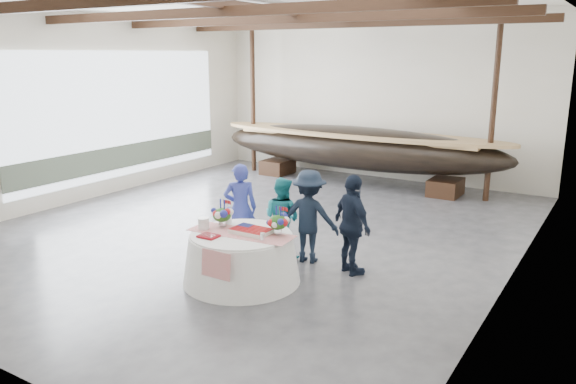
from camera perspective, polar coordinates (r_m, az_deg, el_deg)
The scene contains 14 objects.
floor at distance 11.74m, azimuth -3.00°, elevation -3.65°, with size 10.00×12.00×0.01m, color #3D3D42.
wall_back at distance 16.53m, azimuth 8.99°, elevation 9.26°, with size 10.00×0.02×4.50m, color silver.
wall_left at distance 14.70m, azimuth -19.51°, elevation 8.09°, with size 0.02×12.00×4.50m, color silver.
wall_right at distance 9.37m, azimuth 22.90°, elevation 4.92°, with size 0.02×12.00×4.50m, color silver.
ceiling at distance 11.24m, azimuth -3.31°, elevation 18.79°, with size 10.00×12.00×0.01m, color white.
pavilion_structure at distance 11.89m, azimuth -0.91°, elevation 16.14°, with size 9.80×11.76×4.50m.
open_bay at distance 15.35m, azimuth -16.36°, elevation 6.94°, with size 0.03×7.00×3.20m.
longboat_display at distance 15.61m, azimuth 6.86°, elevation 4.52°, with size 8.52×1.70×1.60m.
banquet_table at distance 8.97m, azimuth -4.75°, elevation -6.62°, with size 1.87×1.87×0.80m.
tabletop_items at distance 8.90m, azimuth -4.45°, elevation -3.04°, with size 1.77×0.95×0.40m.
guest_woman_blue at distance 10.15m, azimuth -4.86°, elevation -1.66°, with size 0.60×0.39×1.64m, color navy.
guest_woman_teal at distance 9.89m, azimuth -0.63°, elevation -2.62°, with size 0.70×0.55×1.45m, color teal.
guest_man_left at distance 9.66m, azimuth 2.15°, elevation -2.49°, with size 1.05×0.60×1.62m, color black.
guest_man_right at distance 9.17m, azimuth 6.55°, elevation -3.35°, with size 0.98×0.41×1.67m, color black.
Camera 1 is at (6.42, -9.18, 3.54)m, focal length 35.00 mm.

